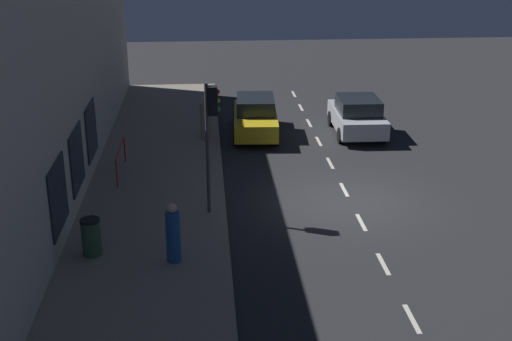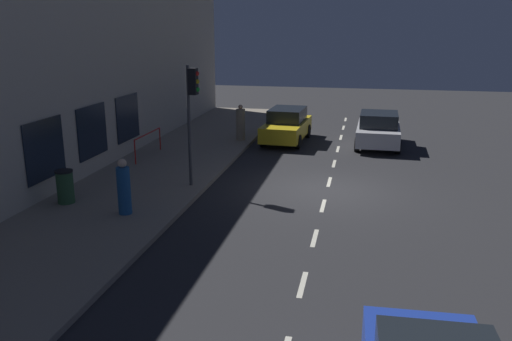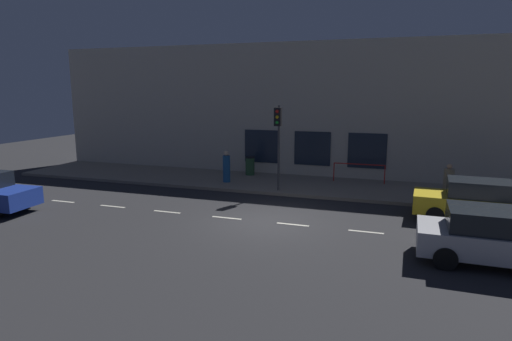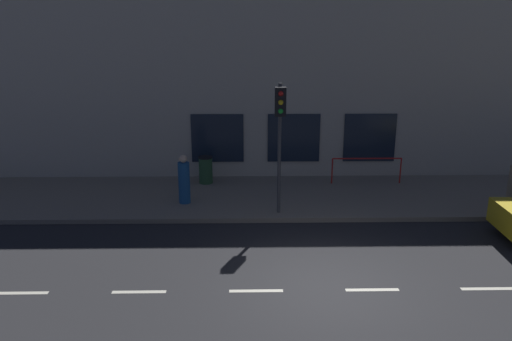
% 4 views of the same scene
% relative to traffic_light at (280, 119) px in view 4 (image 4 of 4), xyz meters
% --- Properties ---
extents(ground_plane, '(60.00, 60.00, 0.00)m').
position_rel_traffic_light_xyz_m(ground_plane, '(-4.39, -0.82, -3.10)').
color(ground_plane, '#28282B').
extents(sidewalk, '(4.50, 32.00, 0.15)m').
position_rel_traffic_light_xyz_m(sidewalk, '(1.86, -0.82, -3.02)').
color(sidewalk, gray).
rests_on(sidewalk, ground).
extents(building_facade, '(0.65, 32.00, 7.41)m').
position_rel_traffic_light_xyz_m(building_facade, '(4.41, -0.82, 0.60)').
color(building_facade, beige).
rests_on(building_facade, ground).
extents(lane_centre_line, '(0.12, 27.20, 0.01)m').
position_rel_traffic_light_xyz_m(lane_centre_line, '(-4.39, -1.82, -3.10)').
color(lane_centre_line, beige).
rests_on(lane_centre_line, ground).
extents(traffic_light, '(0.45, 0.32, 4.00)m').
position_rel_traffic_light_xyz_m(traffic_light, '(0.00, 0.00, 0.00)').
color(traffic_light, '#424244').
rests_on(traffic_light, sidewalk).
extents(pedestrian_1, '(0.47, 0.47, 1.62)m').
position_rel_traffic_light_xyz_m(pedestrian_1, '(1.08, 3.04, -2.21)').
color(pedestrian_1, '#1E5189').
rests_on(pedestrian_1, sidewalk).
extents(trash_bin, '(0.53, 0.53, 1.02)m').
position_rel_traffic_light_xyz_m(trash_bin, '(3.25, 2.52, -2.44)').
color(trash_bin, '#2D5633').
rests_on(trash_bin, sidewalk).
extents(red_railing, '(0.05, 2.60, 0.97)m').
position_rel_traffic_light_xyz_m(red_railing, '(3.12, -3.45, -2.20)').
color(red_railing, red).
rests_on(red_railing, sidewalk).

